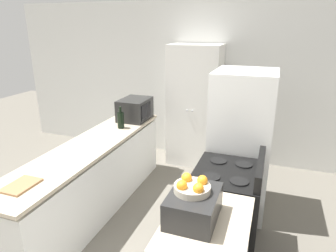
{
  "coord_description": "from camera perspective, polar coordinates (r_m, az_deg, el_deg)",
  "views": [
    {
      "loc": [
        1.16,
        -1.27,
        2.21
      ],
      "look_at": [
        0.0,
        1.97,
        1.05
      ],
      "focal_mm": 32.0,
      "sensor_mm": 36.0,
      "label": 1
    }
  ],
  "objects": [
    {
      "name": "cutting_board",
      "position": [
        2.93,
        -26.2,
        -10.12
      ],
      "size": [
        0.22,
        0.31,
        0.02
      ],
      "color": "#8E6642",
      "rests_on": "counter_left"
    },
    {
      "name": "fruit_bowl",
      "position": [
        2.16,
        4.62,
        -11.42
      ],
      "size": [
        0.26,
        0.26,
        0.11
      ],
      "color": "#B2A893",
      "rests_on": "toaster_oven"
    },
    {
      "name": "refrigerator",
      "position": [
        3.7,
        13.69,
        -3.16
      ],
      "size": [
        0.72,
        0.78,
        1.73
      ],
      "color": "white",
      "rests_on": "ground_plane"
    },
    {
      "name": "stove",
      "position": [
        3.18,
        10.89,
        -15.36
      ],
      "size": [
        0.66,
        0.76,
        1.04
      ],
      "color": "black",
      "rests_on": "ground_plane"
    },
    {
      "name": "pantry_cabinet",
      "position": [
        4.86,
        5.07,
        3.79
      ],
      "size": [
        0.8,
        0.57,
        1.94
      ],
      "color": "white",
      "rests_on": "ground_plane"
    },
    {
      "name": "microwave",
      "position": [
        4.43,
        -6.31,
        3.2
      ],
      "size": [
        0.39,
        0.51,
        0.31
      ],
      "color": "black",
      "rests_on": "counter_left"
    },
    {
      "name": "toaster_oven",
      "position": [
        2.22,
        4.86,
        -14.89
      ],
      "size": [
        0.35,
        0.45,
        0.21
      ],
      "color": "black",
      "rests_on": "counter_right"
    },
    {
      "name": "wall_back",
      "position": [
        5.09,
        6.31,
        8.23
      ],
      "size": [
        7.0,
        0.06,
        2.6
      ],
      "color": "silver",
      "rests_on": "ground_plane"
    },
    {
      "name": "counter_left",
      "position": [
        3.83,
        -14.19,
        -9.72
      ],
      "size": [
        0.6,
        2.78,
        0.88
      ],
      "color": "silver",
      "rests_on": "ground_plane"
    },
    {
      "name": "wine_bottle",
      "position": [
        4.09,
        -9.0,
        1.18
      ],
      "size": [
        0.09,
        0.09,
        0.3
      ],
      "color": "black",
      "rests_on": "counter_left"
    }
  ]
}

